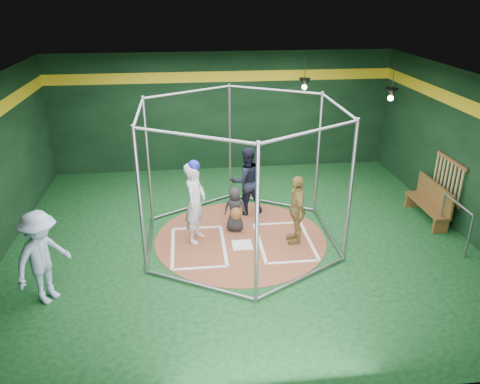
{
  "coord_description": "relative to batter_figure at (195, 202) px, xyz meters",
  "views": [
    {
      "loc": [
        -1.08,
        -9.07,
        5.17
      ],
      "look_at": [
        0.0,
        0.1,
        1.1
      ],
      "focal_mm": 35.0,
      "sensor_mm": 36.0,
      "label": 1
    }
  ],
  "objects": [
    {
      "name": "pendant_lamp_near",
      "position": [
        3.17,
        3.53,
        1.8
      ],
      "size": [
        0.34,
        0.34,
        0.9
      ],
      "color": "black",
      "rests_on": "room_shell"
    },
    {
      "name": "bat_rack",
      "position": [
        5.9,
        0.33,
        0.11
      ],
      "size": [
        0.07,
        1.25,
        0.98
      ],
      "color": "brown",
      "rests_on": "room_shell"
    },
    {
      "name": "batter_figure",
      "position": [
        0.0,
        0.0,
        0.0
      ],
      "size": [
        0.64,
        0.77,
        1.87
      ],
      "color": "silver",
      "rests_on": "clay_disc"
    },
    {
      "name": "visitor_leopard",
      "position": [
        2.16,
        -0.31,
        -0.16
      ],
      "size": [
        0.41,
        0.91,
        1.54
      ],
      "primitive_type": "imported",
      "rotation": [
        0.0,
        0.0,
        -1.61
      ],
      "color": "tan",
      "rests_on": "clay_disc"
    },
    {
      "name": "umpire",
      "position": [
        1.27,
        1.24,
        -0.08
      ],
      "size": [
        0.94,
        0.8,
        1.69
      ],
      "primitive_type": "imported",
      "rotation": [
        0.0,
        0.0,
        3.36
      ],
      "color": "black",
      "rests_on": "clay_disc"
    },
    {
      "name": "dugout_bench",
      "position": [
        5.59,
        0.38,
        -0.47
      ],
      "size": [
        0.37,
        1.59,
        0.93
      ],
      "color": "brown",
      "rests_on": "ground"
    },
    {
      "name": "batting_cage",
      "position": [
        0.97,
        -0.07,
        0.56
      ],
      "size": [
        4.05,
        4.67,
        3.0
      ],
      "color": "gray",
      "rests_on": "ground"
    },
    {
      "name": "bystander_blue",
      "position": [
        -2.7,
        -1.85,
        -0.07
      ],
      "size": [
        1.16,
        1.3,
        1.75
      ],
      "primitive_type": "imported",
      "rotation": [
        0.0,
        0.0,
        0.99
      ],
      "color": "#ADC0E5",
      "rests_on": "ground"
    },
    {
      "name": "catcher_figure",
      "position": [
        0.9,
        0.33,
        -0.4
      ],
      "size": [
        0.57,
        0.6,
        1.05
      ],
      "color": "black",
      "rests_on": "clay_disc"
    },
    {
      "name": "batter_box_left",
      "position": [
        0.02,
        -0.32,
        -0.92
      ],
      "size": [
        1.17,
        1.77,
        0.01
      ],
      "color": "white",
      "rests_on": "clay_disc"
    },
    {
      "name": "clay_disc",
      "position": [
        0.97,
        -0.07,
        -0.94
      ],
      "size": [
        3.8,
        3.8,
        0.01
      ],
      "primitive_type": "cylinder",
      "color": "brown",
      "rests_on": "ground"
    },
    {
      "name": "home_plate",
      "position": [
        0.97,
        -0.37,
        -0.92
      ],
      "size": [
        0.43,
        0.43,
        0.01
      ],
      "primitive_type": "cube",
      "color": "white",
      "rests_on": "clay_disc"
    },
    {
      "name": "steel_railing",
      "position": [
        5.52,
        -0.83,
        -0.28
      ],
      "size": [
        0.05,
        1.15,
        0.99
      ],
      "color": "gray",
      "rests_on": "ground"
    },
    {
      "name": "pendant_lamp_far",
      "position": [
        4.97,
        1.93,
        1.8
      ],
      "size": [
        0.34,
        0.34,
        0.9
      ],
      "color": "black",
      "rests_on": "room_shell"
    },
    {
      "name": "batter_box_right",
      "position": [
        1.92,
        -0.32,
        -0.92
      ],
      "size": [
        1.17,
        1.77,
        0.01
      ],
      "color": "white",
      "rests_on": "clay_disc"
    },
    {
      "name": "room_shell",
      "position": [
        0.97,
        -0.06,
        0.81
      ],
      "size": [
        10.1,
        9.1,
        3.53
      ],
      "color": "#0C3514",
      "rests_on": "ground"
    }
  ]
}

